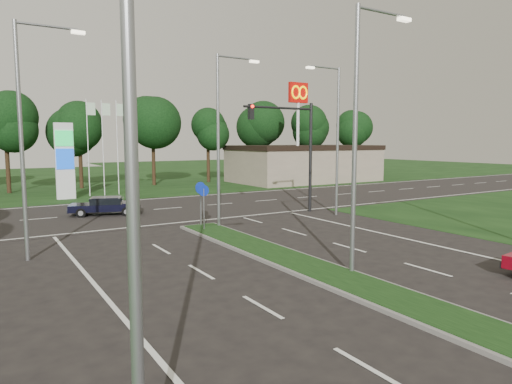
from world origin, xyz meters
TOP-DOWN VIEW (x-y plane):
  - verge_far at (0.00, 55.00)m, footprint 160.00×50.00m
  - cross_road at (0.00, 24.00)m, footprint 160.00×12.00m
  - median_kerb at (0.00, 4.00)m, footprint 2.00×26.00m
  - commercial_building at (22.00, 36.00)m, footprint 16.00×9.00m
  - streetlight_median_near at (1.00, 6.00)m, footprint 2.53×0.22m
  - streetlight_median_far at (1.00, 16.00)m, footprint 2.53×0.22m
  - streetlight_left_near at (-8.30, 0.00)m, footprint 2.53×0.22m
  - streetlight_left_far at (-8.30, 14.00)m, footprint 2.53×0.22m
  - streetlight_right_far at (8.80, 16.00)m, footprint 2.53×0.22m
  - traffic_signal at (7.19, 18.00)m, footprint 5.10×0.42m
  - median_signs at (0.00, 16.40)m, footprint 1.16×1.76m
  - gas_pylon at (-3.79, 33.05)m, footprint 5.80×1.26m
  - mcdonalds_sign at (18.00, 31.97)m, footprint 2.20×0.47m
  - treeline_far at (0.10, 39.93)m, footprint 6.00×6.00m
  - navy_sedan at (-3.27, 23.47)m, footprint 4.44×2.93m

SIDE VIEW (x-z plane):
  - verge_far at x=0.00m, z-range -0.01..0.01m
  - cross_road at x=0.00m, z-range -0.01..0.01m
  - median_kerb at x=0.00m, z-range 0.00..0.12m
  - navy_sedan at x=-3.27m, z-range 0.04..1.17m
  - median_signs at x=0.00m, z-range 0.52..2.90m
  - commercial_building at x=22.00m, z-range 0.00..4.00m
  - gas_pylon at x=-3.79m, z-range -0.80..7.20m
  - traffic_signal at x=7.19m, z-range 1.15..8.15m
  - streetlight_median_near at x=1.00m, z-range 0.58..9.58m
  - streetlight_median_far at x=1.00m, z-range 0.58..9.58m
  - streetlight_left_near at x=-8.30m, z-range 0.58..9.58m
  - streetlight_left_far at x=-8.30m, z-range 0.58..9.58m
  - streetlight_right_far at x=8.80m, z-range 0.58..9.58m
  - treeline_far at x=0.10m, z-range 1.88..11.78m
  - mcdonalds_sign at x=18.00m, z-range 2.79..13.19m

